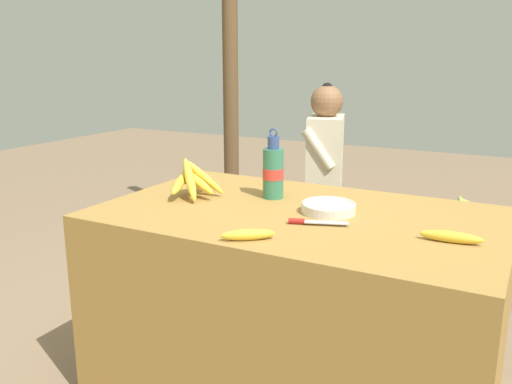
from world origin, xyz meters
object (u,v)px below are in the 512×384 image
Objects in this scene: knife at (309,222)px; loose_banana_side at (451,237)px; support_post_near at (231,78)px; banana_bunch_ripe at (194,179)px; banana_bunch_green at (466,207)px; seated_vendor at (317,165)px; serving_bowl at (329,207)px; water_bottle at (273,172)px; wooden_bench at (381,219)px; loose_banana_front at (248,235)px.

loose_banana_side is at bearing -14.94° from knife.
support_post_near is (-1.82, 1.75, 0.39)m from loose_banana_side.
knife is 2.28m from support_post_near.
knife is (0.57, -0.13, -0.06)m from banana_bunch_ripe.
banana_bunch_ripe reaches higher than banana_bunch_green.
support_post_near is at bearing -43.36° from seated_vendor.
banana_bunch_ripe is at bearing -176.49° from serving_bowl.
water_bottle is 1.47× the size of loose_banana_side.
serving_bowl is at bearing 68.35° from knife.
serving_bowl is 2.16m from support_post_near.
banana_bunch_green is at bearing 0.36° from wooden_bench.
support_post_near reaches higher than loose_banana_side.
water_bottle is 1.34m from banana_bunch_green.
support_post_near is at bearing 130.33° from serving_bowl.
seated_vendor is (-0.97, 1.32, -0.10)m from loose_banana_side.
knife is 1.45m from seated_vendor.
water_bottle is at bearing 162.62° from loose_banana_side.
loose_banana_side is 0.67× the size of banana_bunch_green.
loose_banana_front is at bearing -58.12° from support_post_near.
wooden_bench is (0.15, 1.14, -0.48)m from water_bottle.
support_post_near is at bearing 136.23° from loose_banana_side.
seated_vendor is at bearing 113.48° from serving_bowl.
loose_banana_side is (0.73, -0.23, -0.09)m from water_bottle.
seated_vendor reaches higher than loose_banana_front.
serving_bowl is at bearing 96.77° from seated_vendor.
support_post_near is at bearing 167.42° from banana_bunch_green.
wooden_bench is at bearing 70.56° from banana_bunch_ripe.
banana_bunch_ripe reaches higher than knife.
loose_banana_front is at bearing -39.10° from banana_bunch_ripe.
loose_banana_side is 0.17× the size of seated_vendor.
support_post_near is at bearing 115.88° from banana_bunch_ripe.
seated_vendor reaches higher than water_bottle.
water_bottle reaches higher than banana_bunch_ripe.
loose_banana_side is 0.46m from knife.
banana_bunch_green reaches higher than wooden_bench.
loose_banana_front is (0.16, -0.50, -0.09)m from water_bottle.
serving_bowl is (0.57, 0.04, -0.05)m from banana_bunch_ripe.
serving_bowl is 1.04× the size of loose_banana_side.
knife is at bearing 93.90° from seated_vendor.
seated_vendor is at bearing -176.79° from banana_bunch_green.
loose_banana_side is 0.12× the size of wooden_bench.
loose_banana_side is 1.39m from banana_bunch_green.
wooden_bench is at bearing 75.25° from knife.
banana_bunch_ripe is at bearing -64.12° from support_post_near.
knife is at bearing -92.09° from serving_bowl.
banana_bunch_green is at bearing 54.33° from banana_bunch_ripe.
loose_banana_front is 0.80× the size of knife.
water_bottle is 0.54m from loose_banana_front.
loose_banana_front and loose_banana_side have the same top height.
wooden_bench is (0.45, 1.27, -0.45)m from banana_bunch_ripe.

